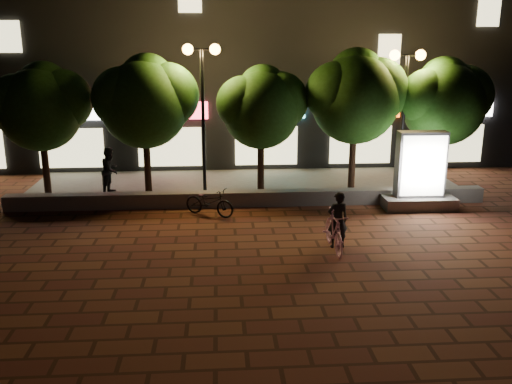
{
  "coord_description": "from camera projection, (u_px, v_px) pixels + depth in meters",
  "views": [
    {
      "loc": [
        -0.99,
        -13.8,
        5.4
      ],
      "look_at": [
        0.06,
        1.5,
        1.16
      ],
      "focal_mm": 38.84,
      "sensor_mm": 36.0,
      "label": 1
    }
  ],
  "objects": [
    {
      "name": "scooter_parked",
      "position": [
        209.0,
        202.0,
        17.45
      ],
      "size": [
        1.78,
        1.37,
        0.9
      ],
      "primitive_type": "imported",
      "rotation": [
        0.0,
        0.0,
        1.05
      ],
      "color": "black",
      "rests_on": "ground"
    },
    {
      "name": "rider",
      "position": [
        338.0,
        220.0,
        14.7
      ],
      "size": [
        0.61,
        0.44,
        1.54
      ],
      "primitive_type": "imported",
      "rotation": [
        0.0,
        0.0,
        3.29
      ],
      "color": "black",
      "rests_on": "ground"
    },
    {
      "name": "ground",
      "position": [
        258.0,
        249.0,
        14.77
      ],
      "size": [
        80.0,
        80.0,
        0.0
      ],
      "primitive_type": "plane",
      "color": "#59301C",
      "rests_on": "ground"
    },
    {
      "name": "scooter_pink",
      "position": [
        334.0,
        231.0,
        14.5
      ],
      "size": [
        0.56,
        1.85,
        1.1
      ],
      "primitive_type": "imported",
      "rotation": [
        0.0,
        0.0,
        0.02
      ],
      "color": "#C780AB",
      "rests_on": "ground"
    },
    {
      "name": "ad_kiosk",
      "position": [
        420.0,
        177.0,
        18.13
      ],
      "size": [
        2.37,
        1.21,
        2.55
      ],
      "color": "slate",
      "rests_on": "ground"
    },
    {
      "name": "street_lamp_left",
      "position": [
        202.0,
        82.0,
        18.6
      ],
      "size": [
        1.26,
        0.36,
        5.18
      ],
      "color": "black",
      "rests_on": "sidewalk"
    },
    {
      "name": "sidewalk",
      "position": [
        245.0,
        185.0,
        21.01
      ],
      "size": [
        16.0,
        5.0,
        0.08
      ],
      "primitive_type": "cube",
      "color": "slate",
      "rests_on": "ground"
    },
    {
      "name": "tree_mid",
      "position": [
        262.0,
        104.0,
        19.21
      ],
      "size": [
        3.24,
        2.7,
        4.5
      ],
      "color": "black",
      "rests_on": "sidewalk"
    },
    {
      "name": "retaining_wall",
      "position": [
        249.0,
        198.0,
        18.55
      ],
      "size": [
        16.0,
        0.45,
        0.5
      ],
      "primitive_type": "cube",
      "color": "slate",
      "rests_on": "ground"
    },
    {
      "name": "tree_far_left",
      "position": [
        41.0,
        104.0,
        18.69
      ],
      "size": [
        3.36,
        2.8,
        4.63
      ],
      "color": "black",
      "rests_on": "sidewalk"
    },
    {
      "name": "pedestrian",
      "position": [
        110.0,
        170.0,
        19.7
      ],
      "size": [
        0.83,
        0.95,
        1.65
      ],
      "primitive_type": "imported",
      "rotation": [
        0.0,
        0.0,
        1.29
      ],
      "color": "black",
      "rests_on": "sidewalk"
    },
    {
      "name": "street_lamp_right",
      "position": [
        406.0,
        84.0,
        19.1
      ],
      "size": [
        1.26,
        0.36,
        4.98
      ],
      "color": "black",
      "rests_on": "sidewalk"
    },
    {
      "name": "tree_right",
      "position": [
        356.0,
        94.0,
        19.33
      ],
      "size": [
        3.72,
        3.1,
        5.07
      ],
      "color": "black",
      "rests_on": "sidewalk"
    },
    {
      "name": "tree_left",
      "position": [
        146.0,
        99.0,
        18.88
      ],
      "size": [
        3.6,
        3.0,
        4.89
      ],
      "color": "black",
      "rests_on": "sidewalk"
    },
    {
      "name": "building_block",
      "position": [
        238.0,
        48.0,
        25.93
      ],
      "size": [
        28.0,
        8.12,
        11.3
      ],
      "color": "black",
      "rests_on": "ground"
    },
    {
      "name": "tree_far_right",
      "position": [
        445.0,
        99.0,
        19.59
      ],
      "size": [
        3.48,
        2.9,
        4.76
      ],
      "color": "black",
      "rests_on": "sidewalk"
    }
  ]
}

